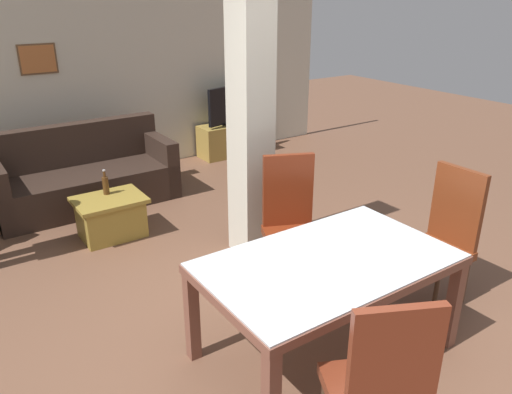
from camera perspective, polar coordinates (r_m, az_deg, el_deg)
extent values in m
plane|color=brown|center=(3.75, 7.62, -16.92)|extent=(18.00, 18.00, 0.00)
cube|color=beige|center=(7.02, -17.76, 13.18)|extent=(7.20, 0.06, 2.70)
cube|color=brown|center=(6.78, -23.67, 14.24)|extent=(0.44, 0.02, 0.36)
cube|color=#B26633|center=(6.77, -23.64, 14.23)|extent=(0.40, 0.01, 0.32)
cube|color=beige|center=(4.48, -0.62, 9.42)|extent=(0.31, 0.34, 2.70)
cube|color=brown|center=(3.07, 14.27, -11.19)|extent=(1.67, 0.06, 0.06)
cube|color=brown|center=(3.66, 3.26, -4.61)|extent=(1.67, 0.06, 0.06)
cube|color=brown|center=(2.94, -3.84, -12.17)|extent=(0.06, 0.89, 0.06)
cube|color=brown|center=(3.88, 17.15, -4.01)|extent=(0.06, 0.89, 0.06)
cube|color=silver|center=(3.33, 8.27, -7.11)|extent=(1.65, 0.99, 0.01)
cube|color=brown|center=(3.82, 21.64, -11.41)|extent=(0.08, 0.08, 0.67)
cube|color=brown|center=(3.48, -7.32, -13.38)|extent=(0.08, 0.08, 0.67)
cube|color=brown|center=(4.29, 11.75, -6.25)|extent=(0.08, 0.08, 0.67)
cube|color=maroon|center=(4.25, 4.21, -4.67)|extent=(0.61, 0.61, 0.07)
cube|color=maroon|center=(4.29, 3.68, 0.79)|extent=(0.42, 0.22, 0.64)
cylinder|color=#442F20|center=(4.25, 7.26, -8.36)|extent=(0.04, 0.04, 0.39)
cylinder|color=#442F20|center=(4.17, 2.20, -8.90)|extent=(0.04, 0.04, 0.39)
cylinder|color=#442F20|center=(4.57, 5.87, -5.97)|extent=(0.04, 0.04, 0.39)
cylinder|color=#442F20|center=(4.49, 1.17, -6.41)|extent=(0.04, 0.04, 0.39)
cube|color=maroon|center=(4.26, 19.73, -6.03)|extent=(0.46, 0.46, 0.07)
cube|color=maroon|center=(4.27, 22.00, -1.00)|extent=(0.05, 0.44, 0.64)
cylinder|color=#442F20|center=(4.14, 19.80, -10.59)|extent=(0.04, 0.04, 0.39)
cylinder|color=#442F20|center=(4.33, 15.79, -8.51)|extent=(0.04, 0.04, 0.39)
cylinder|color=#442F20|center=(4.42, 22.80, -8.84)|extent=(0.04, 0.04, 0.39)
cylinder|color=#442F20|center=(4.60, 18.91, -6.98)|extent=(0.04, 0.04, 0.39)
cube|color=maroon|center=(2.86, 13.03, -21.01)|extent=(0.61, 0.61, 0.07)
cube|color=maroon|center=(2.48, 15.51, -18.14)|extent=(0.42, 0.24, 0.64)
cube|color=#31221B|center=(6.22, -18.71, 1.00)|extent=(2.03, 0.86, 0.42)
cube|color=#31221B|center=(6.39, -20.10, 5.73)|extent=(2.03, 0.18, 0.49)
cube|color=#31221B|center=(6.45, -10.94, 3.87)|extent=(0.16, 0.86, 0.69)
cube|color=olive|center=(5.27, -16.46, -0.33)|extent=(0.69, 0.53, 0.04)
cube|color=olive|center=(5.35, -16.21, -2.41)|extent=(0.61, 0.45, 0.38)
cylinder|color=#4C2D14|center=(5.34, -16.80, 1.25)|extent=(0.06, 0.06, 0.19)
cylinder|color=#4C2D14|center=(5.30, -16.95, 2.52)|extent=(0.03, 0.03, 0.07)
cylinder|color=#B7B7BC|center=(5.29, -17.00, 2.92)|extent=(0.03, 0.03, 0.01)
cube|color=olive|center=(7.77, -2.60, 6.66)|extent=(1.09, 0.40, 0.48)
cube|color=black|center=(7.71, -2.64, 8.50)|extent=(0.43, 0.29, 0.03)
cube|color=black|center=(7.64, -2.68, 10.61)|extent=(0.96, 0.29, 0.55)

